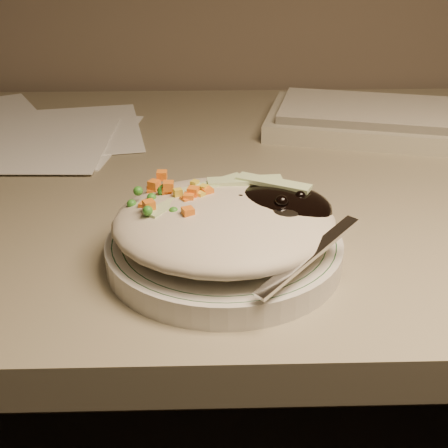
{
  "coord_description": "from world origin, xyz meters",
  "views": [
    {
      "loc": [
        -0.08,
        0.69,
        1.03
      ],
      "look_at": [
        -0.07,
        1.17,
        0.78
      ],
      "focal_mm": 50.0,
      "sensor_mm": 36.0,
      "label": 1
    }
  ],
  "objects": [
    {
      "name": "meal",
      "position": [
        -0.06,
        1.17,
        0.78
      ],
      "size": [
        0.21,
        0.19,
        0.05
      ],
      "color": "#B5AA92",
      "rests_on": "plate"
    },
    {
      "name": "plate_rim",
      "position": [
        -0.07,
        1.17,
        0.76
      ],
      "size": [
        0.2,
        0.2,
        0.0
      ],
      "color": "#144723",
      "rests_on": "plate"
    },
    {
      "name": "keyboard",
      "position": [
        0.25,
        1.49,
        0.76
      ],
      "size": [
        0.51,
        0.28,
        0.03
      ],
      "rotation": [
        0.0,
        0.0,
        -0.24
      ],
      "color": "#ADA78E",
      "rests_on": "desk"
    },
    {
      "name": "desk",
      "position": [
        0.0,
        1.38,
        0.54
      ],
      "size": [
        1.4,
        0.7,
        0.74
      ],
      "color": "gray",
      "rests_on": "ground"
    },
    {
      "name": "plate",
      "position": [
        -0.07,
        1.17,
        0.75
      ],
      "size": [
        0.21,
        0.21,
        0.02
      ],
      "primitive_type": "cylinder",
      "color": "silver",
      "rests_on": "desk"
    }
  ]
}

